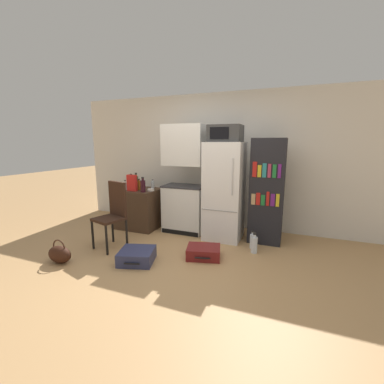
% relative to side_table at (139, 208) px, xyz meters
% --- Properties ---
extents(ground_plane, '(24.00, 24.00, 0.00)m').
position_rel_side_table_xyz_m(ground_plane, '(1.35, -1.27, -0.38)').
color(ground_plane, tan).
extents(wall_back, '(6.40, 0.10, 2.55)m').
position_rel_side_table_xyz_m(wall_back, '(1.55, 0.73, 0.90)').
color(wall_back, silver).
rests_on(wall_back, ground_plane).
extents(side_table, '(0.79, 0.67, 0.75)m').
position_rel_side_table_xyz_m(side_table, '(0.00, 0.00, 0.00)').
color(side_table, '#422D1E').
rests_on(side_table, ground_plane).
extents(kitchen_hutch, '(0.76, 0.47, 1.95)m').
position_rel_side_table_xyz_m(kitchen_hutch, '(0.92, 0.10, 0.53)').
color(kitchen_hutch, silver).
rests_on(kitchen_hutch, ground_plane).
extents(refrigerator, '(0.62, 0.62, 1.64)m').
position_rel_side_table_xyz_m(refrigerator, '(1.68, 0.04, 0.44)').
color(refrigerator, white).
rests_on(refrigerator, ground_plane).
extents(microwave, '(0.53, 0.42, 0.27)m').
position_rel_side_table_xyz_m(microwave, '(1.68, 0.03, 1.40)').
color(microwave, '#333333').
rests_on(microwave, refrigerator).
extents(bookshelf, '(0.53, 0.41, 1.71)m').
position_rel_side_table_xyz_m(bookshelf, '(2.37, 0.13, 0.48)').
color(bookshelf, black).
rests_on(bookshelf, ground_plane).
extents(bottle_blue_soda, '(0.07, 0.07, 0.30)m').
position_rel_side_table_xyz_m(bottle_blue_soda, '(-0.13, -0.05, 0.50)').
color(bottle_blue_soda, '#1E47A3').
rests_on(bottle_blue_soda, side_table).
extents(bottle_clear_short, '(0.07, 0.07, 0.17)m').
position_rel_side_table_xyz_m(bottle_clear_short, '(0.19, 0.21, 0.45)').
color(bottle_clear_short, silver).
rests_on(bottle_clear_short, side_table).
extents(bottle_green_tall, '(0.08, 0.08, 0.32)m').
position_rel_side_table_xyz_m(bottle_green_tall, '(-0.03, -0.02, 0.51)').
color(bottle_green_tall, '#1E6028').
rests_on(bottle_green_tall, side_table).
extents(bottle_amber_beer, '(0.07, 0.07, 0.21)m').
position_rel_side_table_xyz_m(bottle_amber_beer, '(0.05, -0.06, 0.47)').
color(bottle_amber_beer, brown).
rests_on(bottle_amber_beer, side_table).
extents(bottle_wine_dark, '(0.09, 0.09, 0.28)m').
position_rel_side_table_xyz_m(bottle_wine_dark, '(0.24, -0.23, 0.49)').
color(bottle_wine_dark, black).
rests_on(bottle_wine_dark, side_table).
extents(bottle_milk_white, '(0.07, 0.07, 0.18)m').
position_rel_side_table_xyz_m(bottle_milk_white, '(-0.20, -0.15, 0.45)').
color(bottle_milk_white, white).
rests_on(bottle_milk_white, side_table).
extents(bowl, '(0.14, 0.14, 0.04)m').
position_rel_side_table_xyz_m(bowl, '(0.31, -0.07, 0.40)').
color(bowl, silver).
rests_on(bowl, side_table).
extents(cereal_box, '(0.19, 0.07, 0.30)m').
position_rel_side_table_xyz_m(cereal_box, '(-0.00, -0.20, 0.53)').
color(cereal_box, red).
rests_on(cereal_box, side_table).
extents(chair, '(0.49, 0.50, 1.04)m').
position_rel_side_table_xyz_m(chair, '(0.17, -0.97, 0.22)').
color(chair, black).
rests_on(chair, ground_plane).
extents(suitcase_large_flat, '(0.55, 0.47, 0.16)m').
position_rel_side_table_xyz_m(suitcase_large_flat, '(1.62, -0.84, -0.30)').
color(suitcase_large_flat, maroon).
rests_on(suitcase_large_flat, ground_plane).
extents(suitcase_small_flat, '(0.57, 0.55, 0.18)m').
position_rel_side_table_xyz_m(suitcase_small_flat, '(0.81, -1.32, -0.29)').
color(suitcase_small_flat, navy).
rests_on(suitcase_small_flat, ground_plane).
extents(handbag, '(0.36, 0.20, 0.33)m').
position_rel_side_table_xyz_m(handbag, '(-0.17, -1.73, -0.25)').
color(handbag, '#33190F').
rests_on(handbag, ground_plane).
extents(water_bottle_front, '(0.08, 0.08, 0.29)m').
position_rel_side_table_xyz_m(water_bottle_front, '(2.23, -0.26, -0.25)').
color(water_bottle_front, silver).
rests_on(water_bottle_front, ground_plane).
extents(water_bottle_middle, '(0.09, 0.09, 0.31)m').
position_rel_side_table_xyz_m(water_bottle_middle, '(2.28, -0.41, -0.24)').
color(water_bottle_middle, silver).
rests_on(water_bottle_middle, ground_plane).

